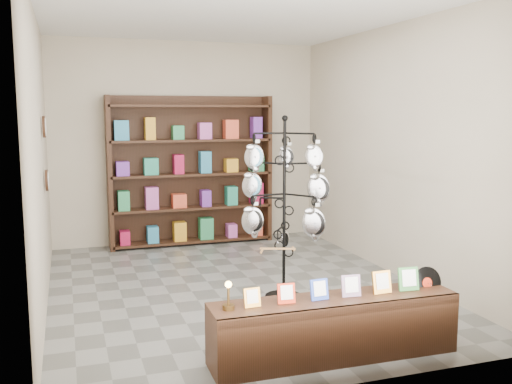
% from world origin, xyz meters
% --- Properties ---
extents(ground, '(5.00, 5.00, 0.00)m').
position_xyz_m(ground, '(0.00, 0.00, 0.00)').
color(ground, slate).
rests_on(ground, ground).
extents(room_envelope, '(5.00, 5.00, 5.00)m').
position_xyz_m(room_envelope, '(0.00, 0.00, 1.85)').
color(room_envelope, '#BEB099').
rests_on(room_envelope, ground).
extents(display_tree, '(1.07, 1.07, 1.93)m').
position_xyz_m(display_tree, '(0.38, -0.53, 1.12)').
color(display_tree, black).
rests_on(display_tree, ground).
extents(front_shelf, '(2.04, 0.45, 0.72)m').
position_xyz_m(front_shelf, '(0.23, -2.04, 0.25)').
color(front_shelf, black).
rests_on(front_shelf, ground).
extents(back_shelving, '(2.42, 0.36, 2.20)m').
position_xyz_m(back_shelving, '(0.00, 2.30, 1.03)').
color(back_shelving, black).
rests_on(back_shelving, ground).
extents(wall_clocks, '(0.03, 0.24, 0.84)m').
position_xyz_m(wall_clocks, '(-1.97, 0.80, 1.50)').
color(wall_clocks, black).
rests_on(wall_clocks, ground).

